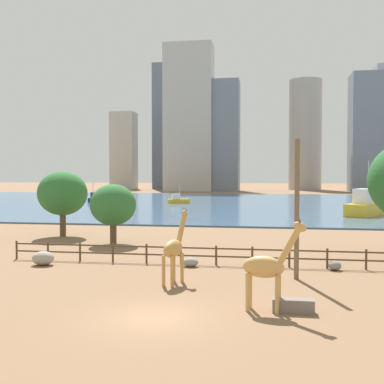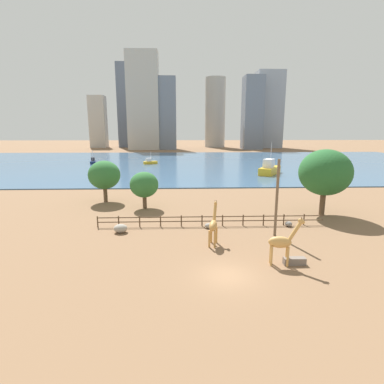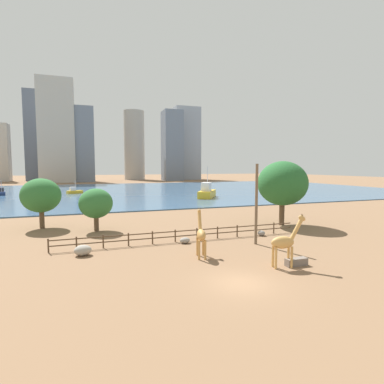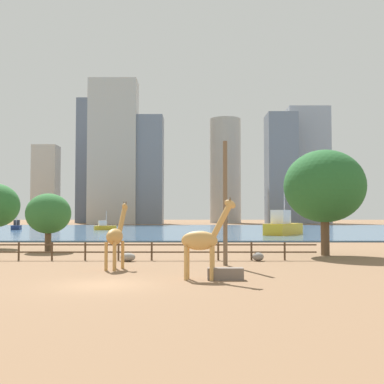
{
  "view_description": "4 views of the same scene",
  "coord_description": "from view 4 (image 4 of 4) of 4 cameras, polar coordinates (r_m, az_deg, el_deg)",
  "views": [
    {
      "loc": [
        4.84,
        -19.47,
        6.08
      ],
      "look_at": [
        -1.95,
        21.67,
        4.46
      ],
      "focal_mm": 45.0,
      "sensor_mm": 36.0,
      "label": 1
    },
    {
      "loc": [
        -3.46,
        -20.88,
        10.97
      ],
      "look_at": [
        -2.37,
        9.11,
        4.63
      ],
      "focal_mm": 28.0,
      "sensor_mm": 36.0,
      "label": 2
    },
    {
      "loc": [
        -9.44,
        -17.2,
        7.75
      ],
      "look_at": [
        0.68,
        11.88,
        5.14
      ],
      "focal_mm": 28.0,
      "sensor_mm": 36.0,
      "label": 3
    },
    {
      "loc": [
        4.15,
        -22.5,
        3.27
      ],
      "look_at": [
        3.96,
        18.46,
        5.19
      ],
      "focal_mm": 45.0,
      "sensor_mm": 36.0,
      "label": 4
    }
  ],
  "objects": [
    {
      "name": "harbor_water",
      "position": [
        99.63,
        -2.13,
        -4.51
      ],
      "size": [
        180.0,
        86.0,
        0.2
      ],
      "primitive_type": "cube",
      "color": "#3D6084",
      "rests_on": "ground"
    },
    {
      "name": "skyline_block_right",
      "position": [
        169.88,
        -5.62,
        2.59
      ],
      "size": [
        14.44,
        9.85,
        37.73
      ],
      "primitive_type": "cube",
      "color": "slate",
      "rests_on": "ground"
    },
    {
      "name": "boulder_small",
      "position": [
        34.12,
        -7.35,
        -7.67
      ],
      "size": [
        1.05,
        0.79,
        0.59
      ],
      "primitive_type": "ellipsoid",
      "color": "gray",
      "rests_on": "ground"
    },
    {
      "name": "utility_pole",
      "position": [
        31.13,
        4.22,
        -1.3
      ],
      "size": [
        0.28,
        0.28,
        8.04
      ],
      "primitive_type": "cylinder",
      "color": "brown",
      "rests_on": "ground"
    },
    {
      "name": "feeding_trough",
      "position": [
        24.48,
        4.24,
        -9.65
      ],
      "size": [
        1.8,
        0.6,
        0.6
      ],
      "primitive_type": "cube",
      "color": "#72665B",
      "rests_on": "ground"
    },
    {
      "name": "enclosure_fence",
      "position": [
        34.89,
        -7.36,
        -6.78
      ],
      "size": [
        26.12,
        0.14,
        1.3
      ],
      "color": "#4C3826",
      "rests_on": "ground"
    },
    {
      "name": "skyline_block_central",
      "position": [
        188.14,
        4.24,
        2.53
      ],
      "size": [
        12.06,
        12.06,
        40.67
      ],
      "primitive_type": "cylinder",
      "color": "#ADA89E",
      "rests_on": "ground"
    },
    {
      "name": "boat_sailboat",
      "position": [
        97.19,
        -10.06,
        -4.08
      ],
      "size": [
        4.51,
        3.05,
        3.82
      ],
      "rotation": [
        0.0,
        0.0,
        0.4
      ],
      "color": "gold",
      "rests_on": "harbor_water"
    },
    {
      "name": "tree_left_large",
      "position": [
        44.67,
        -16.4,
        -2.49
      ],
      "size": [
        3.97,
        3.97,
        5.15
      ],
      "color": "brown",
      "rests_on": "ground"
    },
    {
      "name": "boat_ferry",
      "position": [
        74.23,
        10.99,
        -4.02
      ],
      "size": [
        7.16,
        8.84,
        7.67
      ],
      "rotation": [
        0.0,
        0.0,
        1.0
      ],
      "color": "gold",
      "rests_on": "harbor_water"
    },
    {
      "name": "giraffe_tall",
      "position": [
        29.26,
        -8.76,
        -5.22
      ],
      "size": [
        1.19,
        2.91,
        4.12
      ],
      "rotation": [
        0.0,
        0.0,
        1.33
      ],
      "color": "#C18C47",
      "rests_on": "ground"
    },
    {
      "name": "tree_center_broad",
      "position": [
        40.12,
        15.68,
        0.66
      ],
      "size": [
        6.5,
        6.5,
        8.49
      ],
      "color": "brown",
      "rests_on": "ground"
    },
    {
      "name": "skyline_block_left",
      "position": [
        185.67,
        13.77,
        3.06
      ],
      "size": [
        15.3,
        11.1,
        43.18
      ],
      "primitive_type": "cube",
      "color": "#939EAD",
      "rests_on": "ground"
    },
    {
      "name": "skyline_tower_needle",
      "position": [
        194.69,
        -16.69,
        0.88
      ],
      "size": [
        9.22,
        8.1,
        30.02
      ],
      "primitive_type": "cube",
      "color": "#B7B2A8",
      "rests_on": "ground"
    },
    {
      "name": "skyline_block_wide",
      "position": [
        172.06,
        10.77,
        2.71
      ],
      "size": [
        10.26,
        11.33,
        38.62
      ],
      "primitive_type": "cube",
      "color": "slate",
      "rests_on": "ground"
    },
    {
      "name": "skyline_tower_glass",
      "position": [
        170.44,
        -9.04,
        4.72
      ],
      "size": [
        16.58,
        8.98,
        50.25
      ],
      "primitive_type": "cube",
      "color": "#B7B2A8",
      "rests_on": "ground"
    },
    {
      "name": "ground_plane",
      "position": [
        102.63,
        -2.06,
        -4.51
      ],
      "size": [
        400.0,
        400.0,
        0.0
      ],
      "primitive_type": "plane",
      "color": "brown"
    },
    {
      "name": "skyline_tower_short",
      "position": [
        196.98,
        -10.72,
        3.53
      ],
      "size": [
        15.35,
        14.44,
        48.86
      ],
      "primitive_type": "cube",
      "color": "slate",
      "rests_on": "ground"
    },
    {
      "name": "boat_tug",
      "position": [
        103.97,
        -19.83,
        -3.85
      ],
      "size": [
        2.62,
        4.73,
        4.03
      ],
      "rotation": [
        0.0,
        0.0,
        4.95
      ],
      "color": "navy",
      "rests_on": "harbor_water"
    },
    {
      "name": "giraffe_companion",
      "position": [
        24.28,
        1.53,
        -5.75
      ],
      "size": [
        2.88,
        1.03,
        4.16
      ],
      "rotation": [
        0.0,
        0.0,
        6.12
      ],
      "color": "tan",
      "rests_on": "ground"
    },
    {
      "name": "boulder_by_pole",
      "position": [
        34.44,
        8.1,
        -7.61
      ],
      "size": [
        0.8,
        0.8,
        0.6
      ],
      "primitive_type": "ellipsoid",
      "color": "gray",
      "rests_on": "ground"
    }
  ]
}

